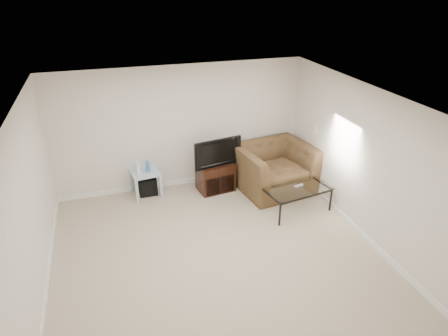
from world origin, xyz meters
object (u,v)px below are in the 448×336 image
object	(u,v)px
subwoofer	(148,185)
recliner	(275,161)
coffee_table	(296,199)
side_table	(146,183)
television	(216,151)
tv_stand	(215,177)

from	to	relation	value
subwoofer	recliner	world-z (taller)	recliner
subwoofer	coffee_table	bearing A→B (deg)	-29.66
side_table	coffee_table	xyz separation A→B (m)	(2.59, -1.44, -0.02)
television	side_table	world-z (taller)	television
recliner	coffee_table	bearing A→B (deg)	-93.78
tv_stand	subwoofer	distance (m)	1.38
tv_stand	subwoofer	xyz separation A→B (m)	(-1.35, 0.25, -0.11)
coffee_table	subwoofer	bearing A→B (deg)	150.34
subwoofer	coffee_table	distance (m)	2.95
subwoofer	recliner	bearing A→B (deg)	-12.93
coffee_table	tv_stand	bearing A→B (deg)	135.29
subwoofer	recliner	distance (m)	2.60
side_table	subwoofer	xyz separation A→B (m)	(0.03, 0.02, -0.07)
tv_stand	television	world-z (taller)	television
tv_stand	television	bearing A→B (deg)	-90.00
television	side_table	bearing A→B (deg)	159.19
subwoofer	tv_stand	bearing A→B (deg)	-10.72
television	coffee_table	world-z (taller)	television
subwoofer	recliner	xyz separation A→B (m)	(2.50, -0.57, 0.45)
coffee_table	recliner	bearing A→B (deg)	94.34
side_table	television	bearing A→B (deg)	-10.63
subwoofer	coffee_table	size ratio (longest dim) A/B	0.29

